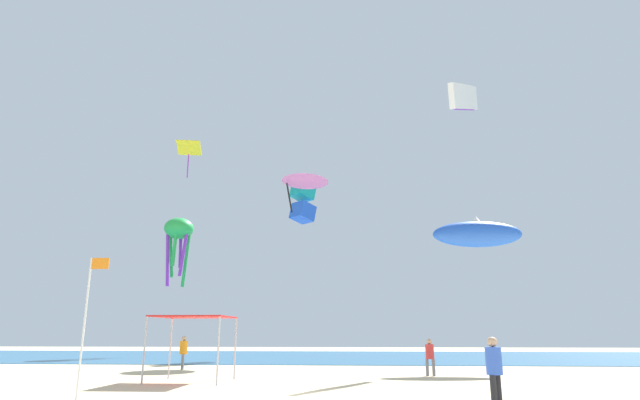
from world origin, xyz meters
TOP-DOWN VIEW (x-y plane):
  - ground at (0.00, 0.00)m, footprint 110.00×110.00m
  - ocean_strip at (0.00, 27.13)m, footprint 110.00×23.71m
  - canopy_tent at (-4.51, 4.27)m, footprint 2.93×2.89m
  - person_near_tent at (-7.19, 11.22)m, footprint 0.41×0.45m
  - person_leftmost at (5.48, 7.88)m, footprint 0.44×0.39m
  - person_central at (5.84, -2.25)m, footprint 0.43×0.43m
  - banner_flag at (-6.08, -1.42)m, footprint 0.61×0.06m
  - kite_diamond_yellow at (-11.70, 22.98)m, footprint 2.26×2.18m
  - kite_inflatable_blue at (9.13, 12.55)m, footprint 5.17×1.89m
  - kite_box_teal at (-2.40, 26.50)m, footprint 2.44×2.46m
  - kite_parafoil_white at (10.08, 17.53)m, footprint 3.16×5.44m
  - kite_octopus_green at (-13.69, 27.44)m, footprint 2.62×2.62m
  - kite_delta_pink at (-1.54, 19.91)m, footprint 4.74×4.75m

SIDE VIEW (x-z plane):
  - ground at x=0.00m, z-range -0.10..0.00m
  - ocean_strip at x=0.00m, z-range 0.00..0.03m
  - person_leftmost at x=5.48m, z-range 0.14..1.78m
  - person_near_tent at x=-7.19m, z-range 0.15..1.89m
  - person_central at x=5.84m, z-range 0.16..1.96m
  - canopy_tent at x=-4.51m, z-range 1.14..3.72m
  - banner_flag at x=-6.08m, z-range 0.39..4.59m
  - kite_inflatable_blue at x=9.13m, z-range 6.44..8.34m
  - kite_octopus_green at x=-13.69m, z-range 7.60..13.74m
  - kite_box_teal at x=-2.40m, z-range 11.20..14.89m
  - kite_delta_pink at x=-1.54m, z-range 11.77..14.66m
  - kite_diamond_yellow at x=-11.70m, z-range 15.37..18.34m
  - kite_parafoil_white at x=10.08m, z-range 16.42..20.06m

